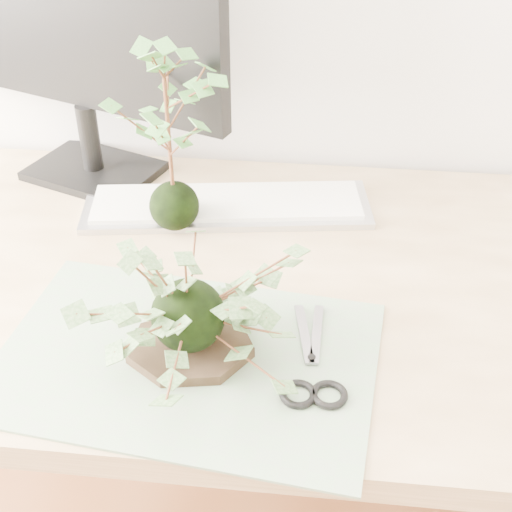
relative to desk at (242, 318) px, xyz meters
name	(u,v)px	position (x,y,z in m)	size (l,w,h in m)	color
desk	(242,318)	(0.00, 0.00, 0.00)	(1.60, 0.70, 0.74)	tan
cutting_mat	(186,358)	(-0.05, -0.19, 0.09)	(0.48, 0.32, 0.00)	gray
stone_dish	(191,347)	(-0.04, -0.18, 0.10)	(0.17, 0.17, 0.01)	black
ivy_kokedama	(186,288)	(-0.04, -0.18, 0.20)	(0.33, 0.33, 0.19)	black
maple_kokedama	(165,91)	(-0.12, 0.11, 0.32)	(0.24, 0.24, 0.34)	black
keyboard	(227,205)	(-0.05, 0.18, 0.10)	(0.50, 0.21, 0.02)	#B4B4B9
monitor	(74,20)	(-0.30, 0.28, 0.37)	(0.53, 0.24, 0.49)	black
scissors	(311,380)	(0.11, -0.22, 0.10)	(0.09, 0.19, 0.01)	gray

